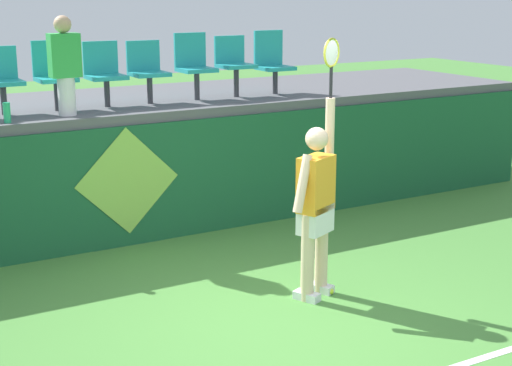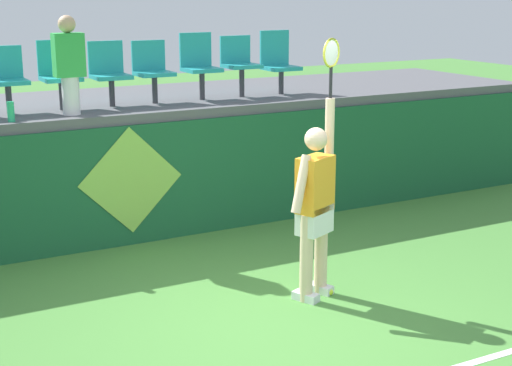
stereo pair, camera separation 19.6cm
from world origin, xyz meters
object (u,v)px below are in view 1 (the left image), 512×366
(stadium_chair_1, at_px, (1,77))
(stadium_chair_3, at_px, (104,71))
(tennis_player, at_px, (316,203))
(stadium_chair_4, at_px, (147,69))
(stadium_chair_2, at_px, (54,72))
(stadium_chair_6, at_px, (234,62))
(water_bottle, at_px, (7,113))
(stadium_chair_7, at_px, (272,60))
(spectator_0, at_px, (65,64))
(stadium_chair_5, at_px, (194,63))
(tennis_ball, at_px, (331,291))

(stadium_chair_1, bearing_deg, stadium_chair_3, 0.13)
(stadium_chair_3, bearing_deg, tennis_player, -73.44)
(stadium_chair_4, bearing_deg, stadium_chair_1, -179.99)
(stadium_chair_2, distance_m, stadium_chair_6, 2.41)
(tennis_player, xyz_separation_m, water_bottle, (-2.29, 2.58, 0.70))
(stadium_chair_3, bearing_deg, stadium_chair_6, -0.16)
(stadium_chair_1, height_order, stadium_chair_7, stadium_chair_7)
(stadium_chair_2, bearing_deg, spectator_0, -90.00)
(stadium_chair_4, xyz_separation_m, stadium_chair_5, (0.65, 0.01, 0.04))
(stadium_chair_5, bearing_deg, tennis_ball, -91.71)
(stadium_chair_6, bearing_deg, stadium_chair_5, 179.10)
(tennis_ball, relative_size, stadium_chair_6, 0.08)
(tennis_player, distance_m, stadium_chair_6, 3.49)
(stadium_chair_1, bearing_deg, tennis_player, -55.77)
(tennis_player, distance_m, stadium_chair_1, 4.03)
(stadium_chair_6, distance_m, spectator_0, 2.46)
(stadium_chair_1, distance_m, stadium_chair_6, 3.03)
(stadium_chair_7, bearing_deg, stadium_chair_4, -179.67)
(tennis_player, height_order, spectator_0, spectator_0)
(tennis_ball, relative_size, spectator_0, 0.06)
(stadium_chair_2, distance_m, stadium_chair_3, 0.62)
(water_bottle, height_order, stadium_chair_6, stadium_chair_6)
(stadium_chair_1, relative_size, spectator_0, 0.68)
(tennis_player, height_order, stadium_chair_4, tennis_player)
(stadium_chair_3, xyz_separation_m, stadium_chair_7, (2.40, 0.01, 0.02))
(tennis_player, distance_m, tennis_ball, 0.94)
(stadium_chair_7, height_order, spectator_0, spectator_0)
(stadium_chair_2, relative_size, stadium_chair_4, 1.05)
(stadium_chair_2, relative_size, stadium_chair_7, 0.96)
(water_bottle, relative_size, stadium_chair_3, 0.28)
(tennis_player, height_order, stadium_chair_1, tennis_player)
(tennis_ball, xyz_separation_m, stadium_chair_7, (1.29, 3.29, 1.97))
(tennis_player, height_order, stadium_chair_7, tennis_player)
(water_bottle, distance_m, stadium_chair_6, 3.22)
(stadium_chair_3, bearing_deg, stadium_chair_7, 0.20)
(stadium_chair_3, distance_m, stadium_chair_7, 2.41)
(tennis_player, bearing_deg, tennis_ball, -19.70)
(stadium_chair_2, distance_m, stadium_chair_5, 1.83)
(stadium_chair_6, bearing_deg, stadium_chair_7, 1.27)
(tennis_player, bearing_deg, spectator_0, 119.73)
(tennis_player, height_order, stadium_chair_6, tennis_player)
(tennis_ball, relative_size, stadium_chair_5, 0.08)
(stadium_chair_1, height_order, stadium_chair_5, stadium_chair_5)
(tennis_ball, bearing_deg, stadium_chair_1, 125.64)
(stadium_chair_4, height_order, stadium_chair_6, stadium_chair_6)
(water_bottle, xyz_separation_m, stadium_chair_4, (1.89, 0.65, 0.32))
(water_bottle, relative_size, spectator_0, 0.20)
(stadium_chair_7, distance_m, spectator_0, 3.06)
(tennis_ball, bearing_deg, stadium_chair_7, 68.65)
(stadium_chair_1, distance_m, stadium_chair_2, 0.62)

